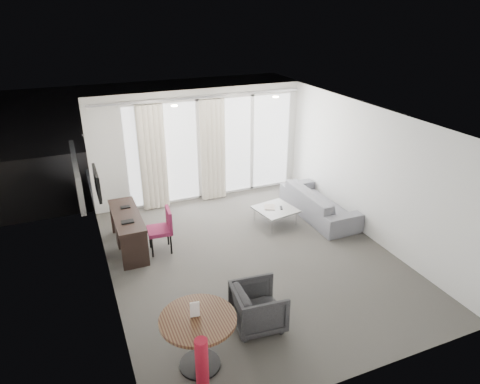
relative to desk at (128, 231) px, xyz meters
name	(u,v)px	position (x,y,z in m)	size (l,w,h in m)	color
floor	(252,258)	(2.03, -1.24, -0.36)	(5.00, 6.00, 0.00)	#43403B
ceiling	(254,121)	(2.03, -1.24, 2.24)	(5.00, 6.00, 0.00)	white
wall_left	(104,220)	(-0.47, -1.24, 0.94)	(0.00, 6.00, 2.60)	silver
wall_right	(371,174)	(4.53, -1.24, 0.94)	(0.00, 6.00, 2.60)	silver
wall_front	(362,295)	(2.03, -4.24, 0.94)	(5.00, 0.00, 2.60)	silver
window_panel	(213,148)	(2.33, 1.74, 0.84)	(4.00, 0.02, 2.38)	white
window_frame	(213,148)	(2.33, 1.73, 0.84)	(4.10, 0.06, 2.44)	white
curtain_left	(153,158)	(0.88, 1.58, 0.84)	(0.60, 0.20, 2.38)	silver
curtain_right	(213,150)	(2.28, 1.58, 0.84)	(0.60, 0.20, 2.38)	silver
curtain_track	(201,97)	(2.03, 1.58, 2.09)	(4.80, 0.04, 0.04)	#B2B2B7
downlight_a	(174,106)	(1.13, 0.36, 2.23)	(0.12, 0.12, 0.02)	#FFE0B2
downlight_b	(276,97)	(3.23, 0.36, 2.23)	(0.12, 0.12, 0.02)	#FFE0B2
desk	(128,231)	(0.00, 0.00, 0.00)	(0.49, 1.56, 0.73)	black
tv	(97,183)	(-0.42, 0.21, 0.99)	(0.05, 0.80, 0.50)	black
desk_chair	(159,231)	(0.53, -0.31, 0.06)	(0.46, 0.44, 0.85)	maroon
round_table	(199,342)	(0.35, -3.30, 0.02)	(0.97, 0.97, 0.78)	#492C19
menu_card	(195,320)	(0.33, -3.26, 0.36)	(0.12, 0.02, 0.22)	white
red_lamp	(203,381)	(0.16, -4.07, 0.21)	(0.23, 0.23, 1.15)	maroon
tub_armchair	(258,307)	(1.37, -2.90, -0.04)	(0.70, 0.72, 0.65)	#2B2B2C
coffee_table	(275,216)	(3.04, -0.17, -0.19)	(0.77, 0.77, 0.35)	gray
remote	(281,208)	(3.16, -0.20, 0.00)	(0.05, 0.17, 0.02)	black
magazine	(269,207)	(2.95, -0.06, 0.00)	(0.20, 0.25, 0.01)	gray
sofa	(319,203)	(4.10, -0.20, -0.05)	(2.12, 0.83, 0.62)	slate
terrace_slab	(196,176)	(2.33, 3.26, -0.42)	(5.60, 3.00, 0.12)	#4D4D50
rattan_chair_a	(232,155)	(3.40, 3.23, 0.04)	(0.55, 0.55, 0.80)	brown
rattan_chair_b	(237,152)	(3.69, 3.51, 0.03)	(0.54, 0.54, 0.79)	brown
rattan_table	(244,159)	(3.79, 3.28, -0.14)	(0.45, 0.45, 0.45)	brown
balustrade	(181,142)	(2.33, 4.71, 0.14)	(5.50, 0.06, 1.05)	#B2B2B7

